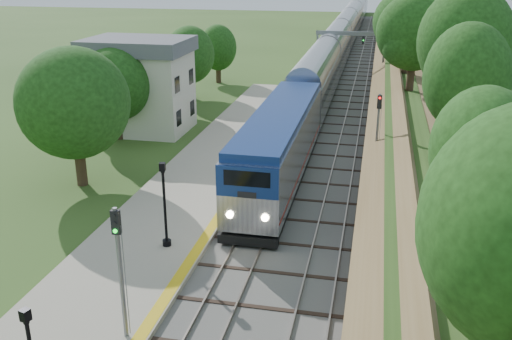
% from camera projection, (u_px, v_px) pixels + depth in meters
% --- Properties ---
extents(trackbed, '(9.50, 170.00, 0.28)m').
position_uv_depth(trackbed, '(347.00, 75.00, 74.85)').
color(trackbed, '#4C4944').
rests_on(trackbed, ground).
extents(platform, '(6.40, 68.00, 0.38)m').
position_uv_depth(platform, '(188.00, 196.00, 35.83)').
color(platform, '#A49A84').
rests_on(platform, ground).
extents(yellow_stripe, '(0.55, 68.00, 0.01)m').
position_uv_depth(yellow_stripe, '(232.00, 197.00, 35.20)').
color(yellow_stripe, gold).
rests_on(yellow_stripe, platform).
extents(embankment, '(10.64, 170.00, 11.70)m').
position_uv_depth(embankment, '(414.00, 62.00, 72.56)').
color(embankment, brown).
rests_on(embankment, ground).
extents(station_building, '(8.60, 6.60, 8.00)m').
position_uv_depth(station_building, '(140.00, 84.00, 49.07)').
color(station_building, beige).
rests_on(station_building, ground).
extents(signal_gantry, '(8.40, 0.38, 6.20)m').
position_uv_depth(signal_gantry, '(350.00, 43.00, 68.52)').
color(signal_gantry, slate).
rests_on(signal_gantry, ground).
extents(trees_behind_platform, '(7.82, 53.32, 7.21)m').
position_uv_depth(trees_behind_platform, '(125.00, 106.00, 39.79)').
color(trees_behind_platform, '#332316').
rests_on(trees_behind_platform, ground).
extents(train, '(3.25, 152.16, 4.78)m').
position_uv_depth(train, '(345.00, 34.00, 97.39)').
color(train, black).
rests_on(train, trackbed).
extents(lamppost_far, '(0.44, 0.44, 4.48)m').
position_uv_depth(lamppost_far, '(165.00, 210.00, 28.51)').
color(lamppost_far, black).
rests_on(lamppost_far, platform).
extents(signal_platform, '(0.32, 0.25, 5.43)m').
position_uv_depth(signal_platform, '(119.00, 260.00, 21.01)').
color(signal_platform, slate).
rests_on(signal_platform, platform).
extents(signal_farside, '(0.31, 0.24, 5.62)m').
position_uv_depth(signal_farside, '(378.00, 125.00, 38.79)').
color(signal_farside, slate).
rests_on(signal_farside, ground).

